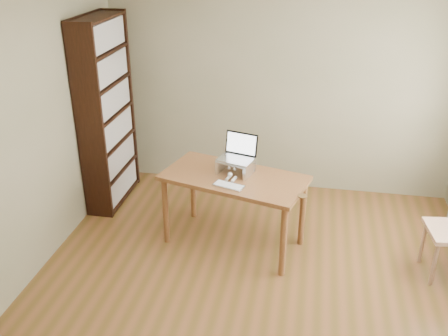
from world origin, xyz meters
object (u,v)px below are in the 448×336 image
(laptop, at_px, (237,152))
(keyboard, at_px, (229,186))
(bookshelf, at_px, (107,113))
(desk, at_px, (234,186))
(cat, at_px, (238,166))

(laptop, distance_m, keyboard, 0.40)
(bookshelf, relative_size, desk, 1.42)
(laptop, height_order, cat, laptop)
(cat, bearing_deg, bookshelf, 171.49)
(laptop, relative_size, cat, 0.79)
(bookshelf, xyz_separation_m, keyboard, (1.52, -0.89, -0.29))
(laptop, bearing_deg, bookshelf, 176.10)
(bookshelf, relative_size, keyboard, 6.74)
(keyboard, bearing_deg, laptop, 105.36)
(laptop, bearing_deg, cat, -44.87)
(desk, bearing_deg, cat, 97.40)
(desk, height_order, laptop, laptop)
(bookshelf, height_order, desk, bookshelf)
(desk, bearing_deg, laptop, 105.38)
(laptop, relative_size, keyboard, 1.21)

